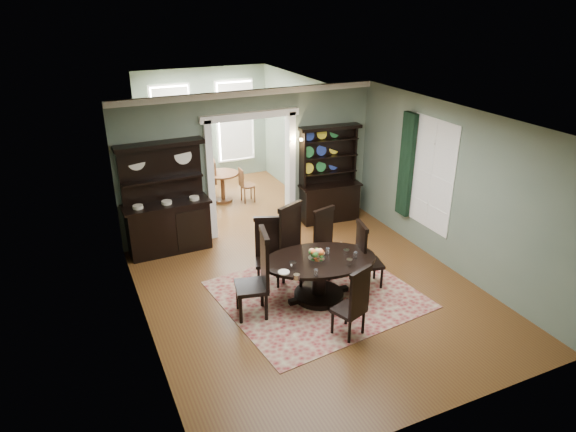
# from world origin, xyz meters

# --- Properties ---
(room) EXTENTS (5.51, 6.01, 3.01)m
(room) POSITION_xyz_m (0.00, 0.04, 1.58)
(room) COLOR brown
(room) RESTS_ON ground
(parlor) EXTENTS (3.51, 3.50, 3.01)m
(parlor) POSITION_xyz_m (0.00, 5.53, 1.52)
(parlor) COLOR brown
(parlor) RESTS_ON ground
(doorway_trim) EXTENTS (2.08, 0.25, 2.57)m
(doorway_trim) POSITION_xyz_m (0.00, 3.00, 1.62)
(doorway_trim) COLOR white
(doorway_trim) RESTS_ON floor
(right_window) EXTENTS (0.15, 1.47, 2.12)m
(right_window) POSITION_xyz_m (2.69, 0.93, 1.60)
(right_window) COLOR white
(right_window) RESTS_ON wall_right
(wall_sconce) EXTENTS (0.27, 0.21, 0.21)m
(wall_sconce) POSITION_xyz_m (0.95, 2.85, 1.89)
(wall_sconce) COLOR #B96F31
(wall_sconce) RESTS_ON back_wall_right
(rug) EXTENTS (3.41, 3.13, 0.01)m
(rug) POSITION_xyz_m (0.04, 0.03, 0.01)
(rug) COLOR maroon
(rug) RESTS_ON floor
(dining_table) EXTENTS (2.09, 2.06, 0.75)m
(dining_table) POSITION_xyz_m (0.03, -0.07, 0.52)
(dining_table) COLOR black
(dining_table) RESTS_ON rug
(centerpiece) EXTENTS (1.41, 0.91, 0.23)m
(centerpiece) POSITION_xyz_m (-0.04, -0.09, 0.81)
(centerpiece) COLOR white
(centerpiece) RESTS_ON dining_table
(chair_far_left) EXTENTS (0.57, 0.55, 1.21)m
(chair_far_left) POSITION_xyz_m (-0.54, 0.82, 0.64)
(chair_far_left) COLOR black
(chair_far_left) RESTS_ON rug
(chair_far_mid) EXTENTS (0.70, 0.68, 1.45)m
(chair_far_mid) POSITION_xyz_m (-0.11, 0.61, 0.76)
(chair_far_mid) COLOR black
(chair_far_mid) RESTS_ON rug
(chair_far_right) EXTENTS (0.56, 0.54, 1.25)m
(chair_far_right) POSITION_xyz_m (0.55, 0.66, 0.66)
(chair_far_right) COLOR black
(chair_far_right) RESTS_ON rug
(chair_end_left) EXTENTS (0.61, 0.63, 1.45)m
(chair_end_left) POSITION_xyz_m (-1.06, -0.09, 0.76)
(chair_end_left) COLOR black
(chair_end_left) RESTS_ON rug
(chair_end_right) EXTENTS (0.50, 0.52, 1.20)m
(chair_end_right) POSITION_xyz_m (0.93, -0.04, 0.63)
(chair_end_right) COLOR black
(chair_end_right) RESTS_ON rug
(chair_near) EXTENTS (0.55, 0.54, 1.18)m
(chair_near) POSITION_xyz_m (-0.00, -1.22, 0.62)
(chair_near) COLOR black
(chair_near) RESTS_ON rug
(sideboard) EXTENTS (1.68, 0.63, 2.20)m
(sideboard) POSITION_xyz_m (-1.87, 2.74, 0.77)
(sideboard) COLOR black
(sideboard) RESTS_ON floor
(welsh_dresser) EXTENTS (1.42, 0.63, 2.15)m
(welsh_dresser) POSITION_xyz_m (1.75, 2.77, 0.78)
(welsh_dresser) COLOR black
(welsh_dresser) RESTS_ON floor
(parlor_table) EXTENTS (0.80, 0.80, 0.74)m
(parlor_table) POSITION_xyz_m (-0.10, 4.78, 0.48)
(parlor_table) COLOR brown
(parlor_table) RESTS_ON parlor_floor
(parlor_chair_left) EXTENTS (0.47, 0.46, 1.06)m
(parlor_chair_left) POSITION_xyz_m (-0.38, 4.86, 0.57)
(parlor_chair_left) COLOR brown
(parlor_chair_left) RESTS_ON parlor_floor
(parlor_chair_right) EXTENTS (0.36, 0.36, 0.86)m
(parlor_chair_right) POSITION_xyz_m (0.40, 4.52, 0.46)
(parlor_chair_right) COLOR brown
(parlor_chair_right) RESTS_ON parlor_floor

